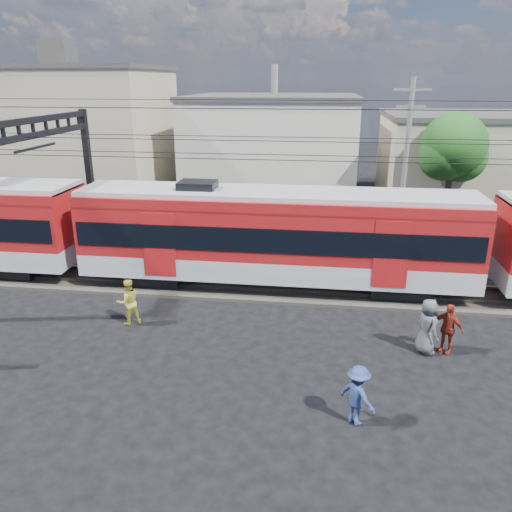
# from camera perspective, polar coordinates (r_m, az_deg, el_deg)

# --- Properties ---
(ground) EXTENTS (120.00, 120.00, 0.00)m
(ground) POSITION_cam_1_polar(r_m,az_deg,el_deg) (14.34, -1.14, -16.13)
(ground) COLOR black
(ground) RESTS_ON ground
(track_bed) EXTENTS (70.00, 3.40, 0.12)m
(track_bed) POSITION_cam_1_polar(r_m,az_deg,el_deg) (21.28, 2.15, -3.45)
(track_bed) COLOR #2D2823
(track_bed) RESTS_ON ground
(rail_near) EXTENTS (70.00, 0.12, 0.12)m
(rail_near) POSITION_cam_1_polar(r_m,az_deg,el_deg) (20.55, 1.94, -3.95)
(rail_near) COLOR #59544C
(rail_near) RESTS_ON track_bed
(rail_far) EXTENTS (70.00, 0.12, 0.12)m
(rail_far) POSITION_cam_1_polar(r_m,az_deg,el_deg) (21.93, 2.34, -2.40)
(rail_far) COLOR #59544C
(rail_far) RESTS_ON track_bed
(commuter_train) EXTENTS (50.30, 3.08, 4.17)m
(commuter_train) POSITION_cam_1_polar(r_m,az_deg,el_deg) (20.47, 2.82, 2.57)
(commuter_train) COLOR black
(commuter_train) RESTS_ON ground
(catenary) EXTENTS (70.00, 9.30, 7.52)m
(catenary) POSITION_cam_1_polar(r_m,az_deg,el_deg) (22.38, -20.66, 10.02)
(catenary) COLOR black
(catenary) RESTS_ON ground
(building_west) EXTENTS (14.28, 10.20, 9.30)m
(building_west) POSITION_cam_1_polar(r_m,az_deg,el_deg) (40.37, -20.72, 13.05)
(building_west) COLOR tan
(building_west) RESTS_ON ground
(building_midwest) EXTENTS (12.24, 12.24, 7.30)m
(building_midwest) POSITION_cam_1_polar(r_m,az_deg,el_deg) (38.99, 2.04, 12.58)
(building_midwest) COLOR beige
(building_midwest) RESTS_ON ground
(building_mideast) EXTENTS (16.32, 10.20, 6.30)m
(building_mideast) POSITION_cam_1_polar(r_m,az_deg,el_deg) (37.90, 26.74, 9.59)
(building_mideast) COLOR tan
(building_mideast) RESTS_ON ground
(utility_pole_mid) EXTENTS (1.80, 0.24, 8.50)m
(utility_pole_mid) POSITION_cam_1_polar(r_m,az_deg,el_deg) (27.11, 16.75, 10.60)
(utility_pole_mid) COLOR slate
(utility_pole_mid) RESTS_ON ground
(tree_near) EXTENTS (3.82, 3.64, 6.72)m
(tree_near) POSITION_cam_1_polar(r_m,az_deg,el_deg) (30.73, 21.92, 11.24)
(tree_near) COLOR #382619
(tree_near) RESTS_ON ground
(pedestrian_b) EXTENTS (1.05, 1.01, 1.71)m
(pedestrian_b) POSITION_cam_1_polar(r_m,az_deg,el_deg) (18.48, -14.39, -5.10)
(pedestrian_b) COLOR gold
(pedestrian_b) RESTS_ON ground
(pedestrian_c) EXTENTS (1.20, 1.17, 1.65)m
(pedestrian_c) POSITION_cam_1_polar(r_m,az_deg,el_deg) (13.33, 11.52, -15.35)
(pedestrian_c) COLOR navy
(pedestrian_c) RESTS_ON ground
(pedestrian_d) EXTENTS (1.06, 0.89, 1.70)m
(pedestrian_d) POSITION_cam_1_polar(r_m,az_deg,el_deg) (17.24, 21.02, -7.71)
(pedestrian_d) COLOR maroon
(pedestrian_d) RESTS_ON ground
(pedestrian_e) EXTENTS (0.91, 1.07, 1.86)m
(pedestrian_e) POSITION_cam_1_polar(r_m,az_deg,el_deg) (16.97, 18.99, -7.61)
(pedestrian_e) COLOR #46474B
(pedestrian_e) RESTS_ON ground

